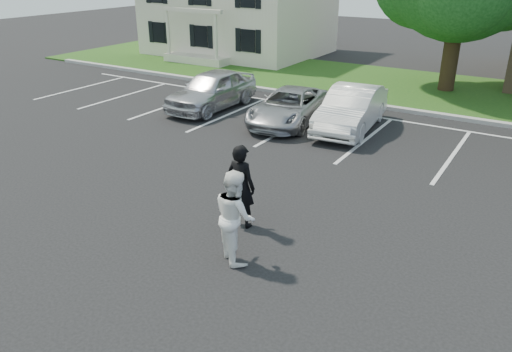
{
  "coord_description": "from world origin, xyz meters",
  "views": [
    {
      "loc": [
        5.19,
        -7.38,
        5.53
      ],
      "look_at": [
        0.0,
        1.0,
        1.25
      ],
      "focal_mm": 35.0,
      "sensor_mm": 36.0,
      "label": 1
    }
  ],
  "objects": [
    {
      "name": "ground_plane",
      "position": [
        0.0,
        0.0,
        0.0
      ],
      "size": [
        90.0,
        90.0,
        0.0
      ],
      "primitive_type": "plane",
      "color": "black",
      "rests_on": "ground"
    },
    {
      "name": "curb",
      "position": [
        0.0,
        12.0,
        0.07
      ],
      "size": [
        40.0,
        0.3,
        0.15
      ],
      "primitive_type": "cube",
      "color": "gray",
      "rests_on": "ground"
    },
    {
      "name": "grass_strip",
      "position": [
        0.0,
        16.0,
        0.04
      ],
      "size": [
        44.0,
        8.0,
        0.08
      ],
      "primitive_type": "cube",
      "color": "#143E15",
      "rests_on": "ground"
    },
    {
      "name": "stall_lines",
      "position": [
        1.4,
        8.95,
        0.01
      ],
      "size": [
        34.0,
        5.36,
        0.01
      ],
      "color": "silver",
      "rests_on": "ground"
    },
    {
      "name": "man_black_suit",
      "position": [
        -0.34,
        0.92,
        0.96
      ],
      "size": [
        0.73,
        0.51,
        1.92
      ],
      "primitive_type": "imported",
      "rotation": [
        0.0,
        0.0,
        3.07
      ],
      "color": "black",
      "rests_on": "ground"
    },
    {
      "name": "man_white_shirt",
      "position": [
        0.32,
        -0.29,
        0.95
      ],
      "size": [
        1.17,
        1.13,
        1.9
      ],
      "primitive_type": "imported",
      "rotation": [
        0.0,
        0.0,
        2.5
      ],
      "color": "white",
      "rests_on": "ground"
    },
    {
      "name": "car_silver_west",
      "position": [
        -6.65,
        8.39,
        0.77
      ],
      "size": [
        1.81,
        4.5,
        1.53
      ],
      "primitive_type": "imported",
      "rotation": [
        0.0,
        0.0,
        -0.0
      ],
      "color": "silver",
      "rests_on": "ground"
    },
    {
      "name": "car_silver_minivan",
      "position": [
        -3.12,
        8.31,
        0.62
      ],
      "size": [
        2.59,
        4.65,
        1.23
      ],
      "primitive_type": "imported",
      "rotation": [
        0.0,
        0.0,
        0.13
      ],
      "color": "#9A9BA0",
      "rests_on": "ground"
    },
    {
      "name": "car_white_sedan",
      "position": [
        -0.89,
        8.77,
        0.74
      ],
      "size": [
        2.03,
        4.64,
        1.48
      ],
      "primitive_type": "imported",
      "rotation": [
        0.0,
        0.0,
        0.1
      ],
      "color": "silver",
      "rests_on": "ground"
    }
  ]
}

